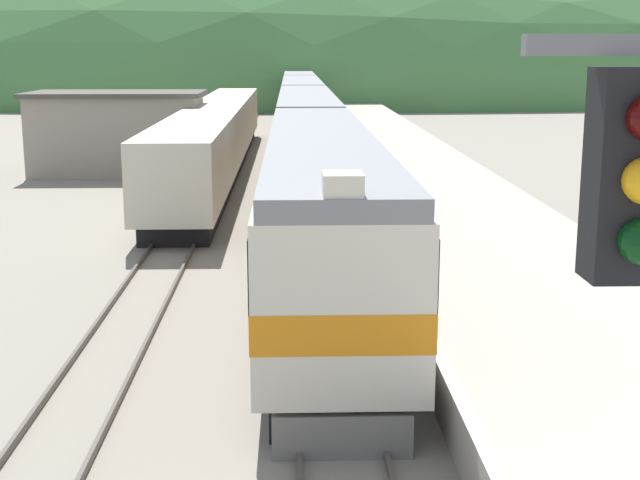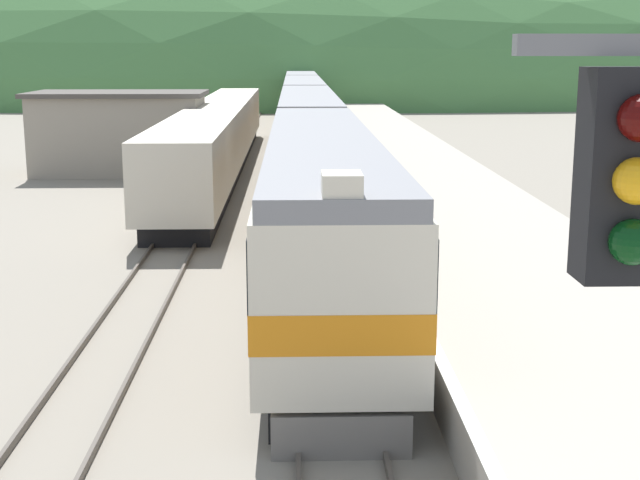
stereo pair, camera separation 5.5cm
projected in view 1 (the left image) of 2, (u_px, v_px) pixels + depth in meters
The scene contains 11 objects.
track_main at pixel (301, 134), 69.21m from camera, with size 1.52×180.00×0.16m.
track_siding at pixel (239, 135), 69.05m from camera, with size 1.52×180.00×0.16m.
platform at pixel (398, 160), 49.74m from camera, with size 6.72×140.00×1.03m.
distant_hills at pixel (296, 92), 138.77m from camera, with size 212.48×95.62×51.80m.
station_shed at pixel (118, 132), 47.87m from camera, with size 9.26×5.34×4.37m.
express_train_lead_car at pixel (321, 207), 24.41m from camera, with size 3.02×21.57×4.71m.
carriage_second at pixel (307, 132), 46.23m from camera, with size 3.01×20.85×4.35m.
carriage_third at pixel (302, 106), 67.46m from camera, with size 3.01×20.85×4.35m.
carriage_fourth at pixel (299, 92), 88.69m from camera, with size 3.01×20.85×4.35m.
carriage_fifth at pixel (297, 84), 109.93m from camera, with size 3.01×20.85×4.35m.
siding_train at pixel (217, 137), 48.74m from camera, with size 2.90×40.34×3.63m.
Camera 1 is at (-0.81, 0.60, 6.63)m, focal length 50.00 mm.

